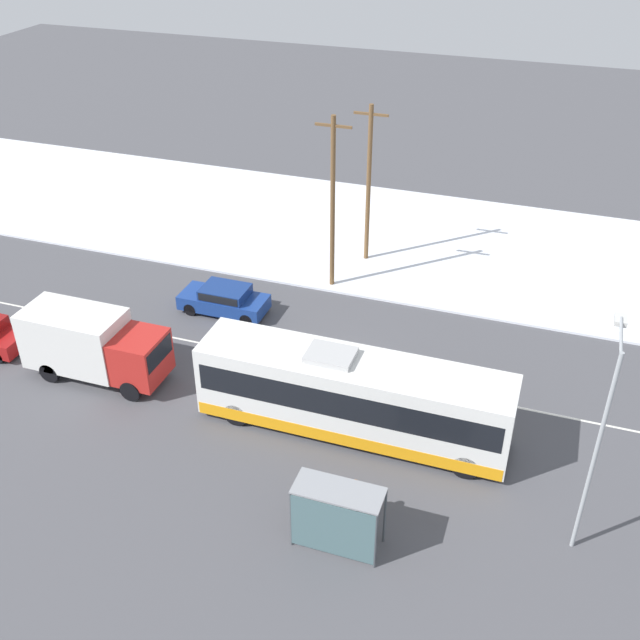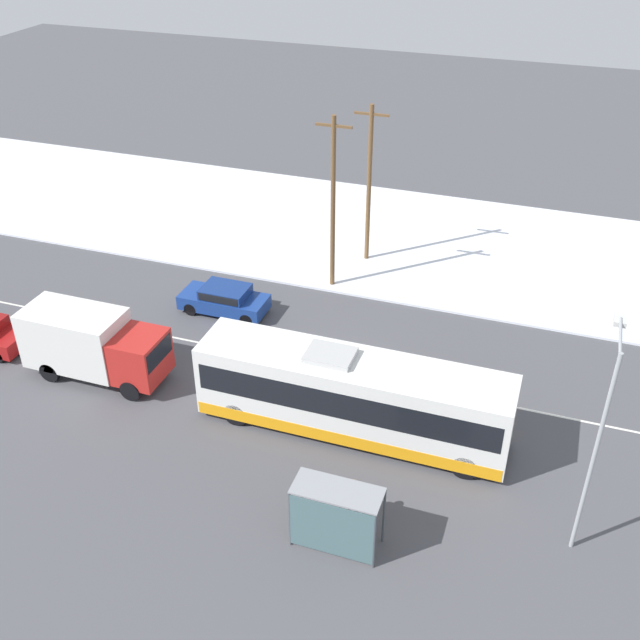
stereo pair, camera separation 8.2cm
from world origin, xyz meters
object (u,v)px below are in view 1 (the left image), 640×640
Objects in this scene: box_truck at (92,343)px; pedestrian_at_stop at (355,496)px; utility_pole_roadside at (333,202)px; sedan_car at (224,298)px; bus_shelter at (336,513)px; utility_pole_snowlot at (369,183)px; city_bus at (353,395)px; streetlamp at (602,423)px.

pedestrian_at_stop is (12.90, -4.30, -0.54)m from box_truck.
box_truck is at bearing -123.66° from utility_pole_roadside.
sedan_car is 15.63m from bus_shelter.
box_truck is 13.91m from bus_shelter.
city_bus is at bearing -76.15° from utility_pole_snowlot.
city_bus is 4.18× the size of bus_shelter.
box_truck is at bearing -119.61° from utility_pole_snowlot.
pedestrian_at_stop is at bearing -18.41° from box_truck.
streetlamp is 18.48m from utility_pole_roadside.
streetlamp is 20.53m from utility_pole_snowlot.
city_bus is at bearing 101.76° from bus_shelter.
pedestrian_at_stop is 0.24× the size of streetlamp.
bus_shelter is 17.61m from utility_pole_roadside.
pedestrian_at_stop is at bearing 81.14° from bus_shelter.
city_bus is 1.95× the size of box_truck.
utility_pole_roadside is 3.50m from utility_pole_snowlot.
box_truck reaches higher than bus_shelter.
utility_pole_roadside is at bearing 133.98° from streetlamp.
streetlamp is at bearing -46.02° from utility_pole_roadside.
pedestrian_at_stop is (9.90, -10.83, 0.35)m from sedan_car.
sedan_car is at bearing 132.42° from pedestrian_at_stop.
bus_shelter is (1.22, -5.84, -0.03)m from city_bus.
utility_pole_roadside reaches higher than box_truck.
utility_pole_roadside is at bearing -104.47° from utility_pole_snowlot.
streetlamp reaches higher than sedan_car.
utility_pole_snowlot is (-3.45, 13.98, 2.82)m from city_bus.
box_truck is at bearing -179.35° from city_bus.
box_truck is at bearing 155.77° from bus_shelter.
utility_pole_snowlot is at bearing 125.65° from streetlamp.
city_bus is 1.34× the size of utility_pole_roadside.
city_bus is 11.47m from box_truck.
bus_shelter is at bearing -98.86° from pedestrian_at_stop.
streetlamp is (19.98, -2.56, 3.17)m from box_truck.
box_truck is (-11.47, -0.13, -0.04)m from city_bus.
utility_pole_roadside is (-5.53, 16.44, 3.01)m from bus_shelter.
bus_shelter is at bearing -76.77° from utility_pole_snowlot.
utility_pole_snowlot is (-11.96, 16.68, -0.31)m from streetlamp.
box_truck is 13.25m from utility_pole_roadside.
utility_pole_snowlot is at bearing 104.85° from pedestrian_at_stop.
utility_pole_snowlot is (5.02, 7.58, 3.75)m from sedan_car.
box_truck is 3.38× the size of pedestrian_at_stop.
sedan_car is 19.69m from streetlamp.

